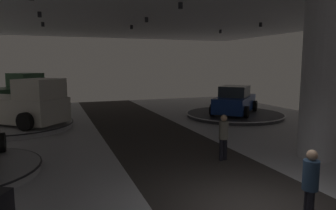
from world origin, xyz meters
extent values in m
cylinder|color=black|center=(-4.57, 8.92, 5.32)|extent=(0.16, 0.16, 0.22)
cylinder|color=black|center=(-4.53, 12.38, 5.32)|extent=(0.16, 0.16, 0.22)
cylinder|color=black|center=(0.13, 5.05, 5.32)|extent=(0.16, 0.16, 0.22)
cylinder|color=black|center=(0.02, 8.85, 5.32)|extent=(0.16, 0.16, 0.22)
cylinder|color=black|center=(0.07, 11.94, 5.32)|extent=(0.16, 0.16, 0.22)
cylinder|color=black|center=(6.01, 5.10, 5.32)|extent=(0.16, 0.16, 0.22)
cylinder|color=black|center=(6.14, 8.54, 5.32)|extent=(0.16, 0.16, 0.22)
cylinder|color=black|center=(5.93, 12.32, 5.32)|extent=(0.16, 0.16, 0.22)
cylinder|color=silver|center=(4.50, 2.88, 2.75)|extent=(1.29, 1.29, 5.50)
cylinder|color=black|center=(-5.94, 6.47, 0.60)|extent=(0.24, 0.69, 0.68)
cylinder|color=#333338|center=(6.38, 11.12, 0.11)|extent=(5.89, 5.89, 0.23)
cylinder|color=white|center=(6.38, 11.12, 0.20)|extent=(6.00, 6.00, 0.05)
cube|color=navy|center=(6.38, 11.12, 0.84)|extent=(4.26, 4.23, 0.90)
cube|color=#2D3842|center=(6.27, 11.02, 1.59)|extent=(2.45, 2.44, 0.70)
cylinder|color=black|center=(6.69, 12.84, 0.57)|extent=(0.64, 0.63, 0.68)
cylinder|color=black|center=(8.10, 11.41, 0.57)|extent=(0.64, 0.63, 0.68)
cylinder|color=black|center=(4.66, 10.84, 0.57)|extent=(0.64, 0.63, 0.68)
cylinder|color=black|center=(6.06, 9.41, 0.57)|extent=(0.64, 0.63, 0.68)
sphere|color=white|center=(7.50, 12.92, 0.95)|extent=(0.18, 0.18, 0.18)
sphere|color=white|center=(8.19, 12.21, 0.95)|extent=(0.18, 0.18, 0.18)
cylinder|color=#B7B7BC|center=(-6.07, 12.00, 0.14)|extent=(5.56, 5.57, 0.27)
cylinder|color=black|center=(-6.07, 12.00, 0.24)|extent=(5.68, 5.68, 0.05)
cube|color=silver|center=(-6.07, 12.00, 1.02)|extent=(5.37, 5.07, 1.20)
cube|color=silver|center=(-4.79, 10.88, 2.07)|extent=(2.53, 2.55, 1.00)
cube|color=#28333D|center=(-5.18, 11.22, 2.07)|extent=(1.21, 1.37, 0.75)
cylinder|color=black|center=(-3.90, 11.67, 0.69)|extent=(0.82, 0.76, 0.84)
cylinder|color=black|center=(-5.45, 9.89, 0.69)|extent=(0.82, 0.76, 0.84)
cylinder|color=black|center=(-6.70, 14.11, 0.69)|extent=(0.82, 0.76, 0.84)
cylinder|color=#B7B7BC|center=(-7.26, 17.39, 0.17)|extent=(5.57, 5.56, 0.34)
cylinder|color=black|center=(-7.26, 17.39, 0.31)|extent=(5.68, 5.68, 0.05)
cube|color=#2D5638|center=(-7.26, 17.39, 1.09)|extent=(5.37, 5.07, 1.20)
cube|color=#2D5638|center=(-5.99, 18.51, 2.14)|extent=(2.53, 2.55, 1.00)
cube|color=#28333D|center=(-6.37, 18.18, 2.14)|extent=(1.21, 1.37, 0.75)
cylinder|color=black|center=(-6.65, 19.50, 0.76)|extent=(0.82, 0.76, 0.84)
cylinder|color=black|center=(-5.09, 17.73, 0.76)|extent=(0.82, 0.76, 0.84)
cylinder|color=black|center=(1.10, 3.68, 0.40)|extent=(0.14, 0.14, 0.80)
cylinder|color=black|center=(1.27, 3.71, 0.40)|extent=(0.14, 0.14, 0.80)
cylinder|color=#6B665B|center=(1.19, 3.70, 1.06)|extent=(0.32, 0.32, 0.62)
sphere|color=tan|center=(1.19, 3.70, 1.48)|extent=(0.22, 0.22, 0.22)
cylinder|color=black|center=(0.67, -0.59, 0.40)|extent=(0.14, 0.14, 0.80)
cylinder|color=black|center=(0.59, -0.75, 0.40)|extent=(0.14, 0.14, 0.80)
cylinder|color=#233851|center=(0.63, -0.67, 1.06)|extent=(0.32, 0.32, 0.62)
sphere|color=#99755B|center=(0.63, -0.67, 1.48)|extent=(0.22, 0.22, 0.22)
camera|label=1|loc=(-4.20, -5.30, 3.31)|focal=33.10mm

